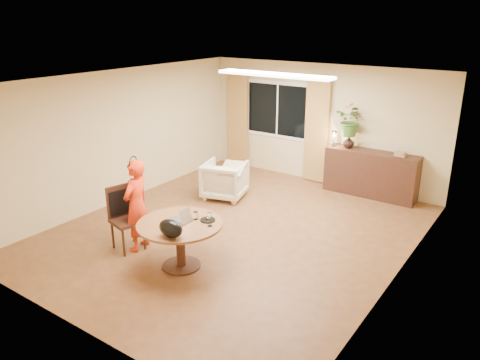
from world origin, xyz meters
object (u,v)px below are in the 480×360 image
(dining_chair, at_px, (127,219))
(armchair, at_px, (225,180))
(dining_table, at_px, (180,232))
(child, at_px, (137,205))
(sideboard, at_px, (371,174))

(dining_chair, relative_size, armchair, 1.24)
(dining_table, height_order, child, child)
(sideboard, bearing_deg, armchair, -143.15)
(armchair, height_order, sideboard, sideboard)
(dining_chair, xyz_separation_m, sideboard, (2.32, 4.50, -0.04))
(child, relative_size, sideboard, 0.79)
(dining_table, distance_m, sideboard, 4.63)
(dining_chair, xyz_separation_m, armchair, (-0.09, 2.70, -0.14))
(dining_chair, height_order, sideboard, dining_chair)
(sideboard, bearing_deg, dining_chair, -117.25)
(child, distance_m, sideboard, 4.92)
(dining_table, height_order, sideboard, sideboard)
(child, xyz_separation_m, armchair, (-0.21, 2.59, -0.37))
(dining_table, xyz_separation_m, sideboard, (1.25, 4.45, -0.09))
(dining_table, relative_size, sideboard, 0.66)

